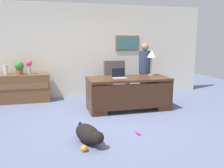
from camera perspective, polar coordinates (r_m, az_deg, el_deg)
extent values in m
plane|color=slate|center=(4.89, 0.39, -9.33)|extent=(12.00, 12.00, 0.00)
cube|color=beige|center=(7.15, -5.02, 7.94)|extent=(7.00, 0.12, 2.70)
cube|color=olive|center=(7.34, 3.69, 9.82)|extent=(0.74, 0.03, 0.46)
cube|color=#396D72|center=(7.32, 3.74, 9.81)|extent=(0.66, 0.01, 0.38)
cube|color=#4C2B19|center=(5.69, 3.95, 1.33)|extent=(1.94, 0.91, 0.05)
cube|color=#4C2B19|center=(5.57, -3.85, -2.96)|extent=(0.36, 0.85, 0.73)
cube|color=#4C2B19|center=(6.06, 11.02, -2.04)|extent=(0.36, 0.85, 0.73)
cube|color=#412415|center=(5.37, 5.33, -3.09)|extent=(1.84, 0.04, 0.58)
cube|color=brown|center=(6.86, -20.86, -0.98)|extent=(1.47, 0.48, 0.76)
cube|color=brown|center=(6.60, -21.13, -0.62)|extent=(1.37, 0.02, 0.14)
cube|color=#564C47|center=(6.62, 1.10, -0.76)|extent=(0.60, 0.58, 0.18)
cylinder|color=black|center=(6.67, 1.09, -2.70)|extent=(0.10, 0.10, 0.28)
cylinder|color=black|center=(6.70, 1.09, -3.65)|extent=(0.52, 0.52, 0.05)
cube|color=#564C47|center=(6.79, 0.56, 2.99)|extent=(0.60, 0.12, 0.63)
cube|color=#564C47|center=(6.52, -1.10, 0.86)|extent=(0.08, 0.50, 0.22)
cube|color=#564C47|center=(6.66, 3.26, 1.04)|extent=(0.08, 0.50, 0.22)
cylinder|color=#262323|center=(6.70, 7.72, -0.62)|extent=(0.26, 0.26, 0.76)
cylinder|color=navy|center=(6.61, 7.87, 5.25)|extent=(0.32, 0.32, 0.62)
sphere|color=#947856|center=(6.58, 7.96, 8.84)|extent=(0.21, 0.21, 0.21)
ellipsoid|color=black|center=(3.97, -5.88, -11.85)|extent=(0.50, 0.68, 0.30)
sphere|color=black|center=(3.70, -3.49, -12.80)|extent=(0.20, 0.20, 0.20)
cylinder|color=black|center=(4.22, -7.97, -10.24)|extent=(0.09, 0.15, 0.21)
cube|color=#B2B5BA|center=(5.55, 1.85, 1.46)|extent=(0.32, 0.22, 0.01)
cube|color=black|center=(5.63, 1.56, 2.75)|extent=(0.32, 0.01, 0.21)
cylinder|color=#9E8447|center=(6.07, 9.36, 2.13)|extent=(0.16, 0.16, 0.02)
cylinder|color=#9E8447|center=(6.04, 9.43, 4.29)|extent=(0.02, 0.02, 0.44)
cone|color=silver|center=(6.02, 9.52, 7.21)|extent=(0.22, 0.22, 0.18)
cylinder|color=#B7B68D|center=(6.76, -19.28, 3.19)|extent=(0.10, 0.10, 0.23)
sphere|color=#DE4179|center=(6.74, -19.37, 4.75)|extent=(0.17, 0.17, 0.17)
cylinder|color=silver|center=(6.84, -24.22, 3.12)|extent=(0.10, 0.10, 0.27)
cylinder|color=brown|center=(6.79, -21.34, 2.72)|extent=(0.18, 0.18, 0.14)
sphere|color=#358A33|center=(6.78, -21.44, 4.14)|extent=(0.24, 0.24, 0.24)
sphere|color=orange|center=(3.72, -6.74, -15.10)|extent=(0.10, 0.10, 0.10)
ellipsoid|color=#D8338C|center=(4.35, 6.23, -11.59)|extent=(0.07, 0.18, 0.05)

